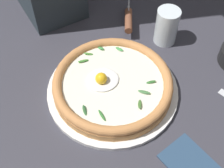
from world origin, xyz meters
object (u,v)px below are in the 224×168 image
(pizza, at_px, (112,84))
(pizza_cutter, at_px, (128,16))
(folded_napkin, at_px, (194,167))
(drinking_glass, at_px, (166,28))

(pizza, xyz_separation_m, pizza_cutter, (0.14, 0.21, 0.00))
(folded_napkin, bearing_deg, drinking_glass, 70.32)
(pizza, relative_size, pizza_cutter, 2.15)
(pizza_cutter, distance_m, drinking_glass, 0.12)
(pizza, bearing_deg, pizza_cutter, 55.67)
(pizza_cutter, xyz_separation_m, folded_napkin, (-0.06, -0.47, -0.03))
(pizza_cutter, height_order, drinking_glass, drinking_glass)
(drinking_glass, bearing_deg, pizza, -152.52)
(pizza_cutter, bearing_deg, pizza, -124.33)
(pizza, height_order, drinking_glass, drinking_glass)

